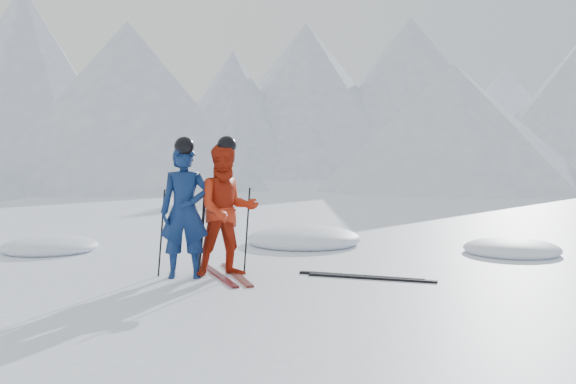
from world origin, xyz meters
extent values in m
plane|color=white|center=(0.00, 0.00, 0.00)|extent=(160.00, 160.00, 0.00)
cone|color=#B2BCD1|center=(-11.51, 40.48, 7.17)|extent=(23.96, 23.96, 14.35)
cone|color=#B2BCD1|center=(-5.08, 51.27, 5.96)|extent=(17.69, 17.69, 11.93)
cone|color=#B2BCD1|center=(4.51, 43.52, 5.42)|extent=(19.63, 19.63, 10.85)
cone|color=#B2BCD1|center=(11.74, 46.25, 7.07)|extent=(23.31, 23.31, 14.15)
cone|color=#B2BCD1|center=(21.49, 44.84, 7.44)|extent=(28.94, 28.94, 14.88)
cone|color=silver|center=(31.93, 45.34, 5.38)|extent=(24.45, 24.45, 10.76)
cone|color=#B2BCD1|center=(12.00, 20.00, 3.25)|extent=(14.00, 14.00, 6.50)
cone|color=#B2BCD1|center=(-4.00, 26.00, 4.50)|extent=(16.00, 16.00, 9.00)
imported|color=#0D2250|center=(-3.09, 0.02, 0.89)|extent=(0.71, 0.53, 1.77)
imported|color=#B4260E|center=(-2.53, 0.00, 0.89)|extent=(0.92, 0.74, 1.78)
cylinder|color=black|center=(-3.39, 0.17, 0.59)|extent=(0.12, 0.08, 1.18)
cylinder|color=black|center=(-2.84, 0.27, 0.59)|extent=(0.12, 0.07, 1.18)
cylinder|color=black|center=(-2.83, 0.25, 0.59)|extent=(0.12, 0.09, 1.19)
cylinder|color=black|center=(-2.23, 0.15, 0.59)|extent=(0.12, 0.08, 1.19)
cube|color=black|center=(-2.65, 0.00, 0.01)|extent=(0.29, 1.70, 0.03)
cube|color=black|center=(-2.41, 0.00, 0.01)|extent=(0.17, 1.70, 0.03)
cube|color=black|center=(-0.82, -0.55, 0.01)|extent=(1.46, 1.03, 0.03)
cube|color=black|center=(-0.72, -0.70, 0.01)|extent=(1.49, 0.98, 0.03)
ellipsoid|color=white|center=(-5.16, 2.97, 0.00)|extent=(1.60, 1.60, 0.35)
ellipsoid|color=white|center=(2.39, 0.77, 0.00)|extent=(1.58, 1.58, 0.35)
ellipsoid|color=white|center=(-0.69, 2.73, 0.00)|extent=(2.11, 2.11, 0.46)
camera|label=1|loc=(-3.74, -8.14, 1.58)|focal=38.00mm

